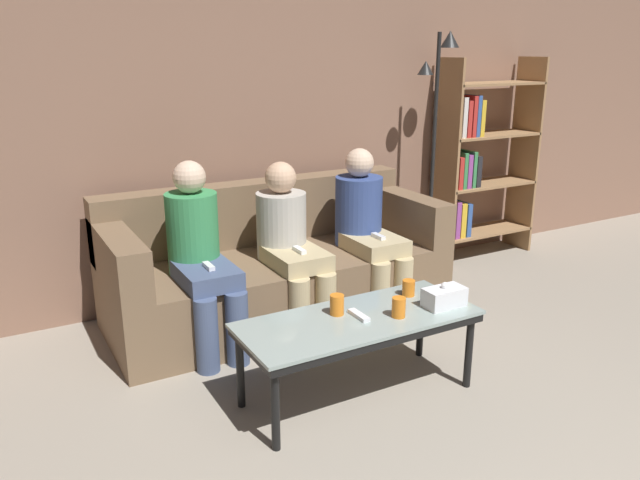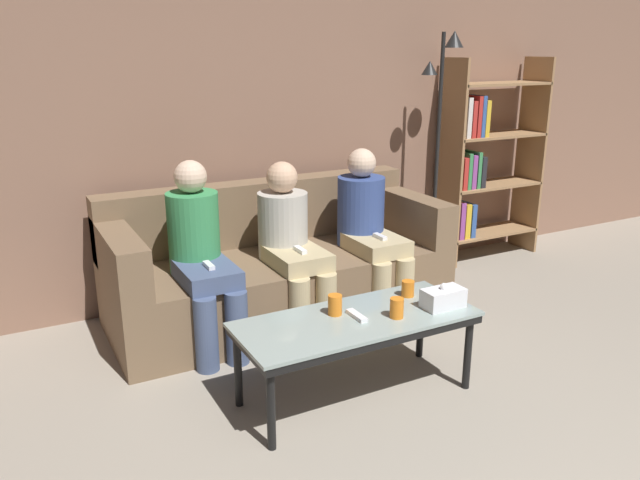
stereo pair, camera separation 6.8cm
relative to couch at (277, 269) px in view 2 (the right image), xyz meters
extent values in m
cube|color=#8C6651|center=(0.00, 0.52, 0.98)|extent=(12.00, 0.06, 2.60)
cube|color=brown|center=(0.00, -0.06, -0.10)|extent=(2.21, 0.89, 0.44)
cube|color=brown|center=(0.00, 0.29, 0.33)|extent=(2.21, 0.20, 0.43)
cube|color=brown|center=(-1.02, -0.06, 0.27)|extent=(0.18, 0.89, 0.30)
cube|color=brown|center=(1.02, -0.06, 0.27)|extent=(0.18, 0.89, 0.30)
cube|color=#8C9E99|center=(-0.09, -1.17, 0.12)|extent=(1.22, 0.51, 0.02)
cube|color=black|center=(-0.09, -1.17, 0.09)|extent=(1.20, 0.50, 0.04)
cylinder|color=black|center=(-0.65, -1.37, -0.13)|extent=(0.04, 0.04, 0.39)
cylinder|color=black|center=(0.47, -1.37, -0.13)|extent=(0.04, 0.04, 0.39)
cylinder|color=black|center=(-0.65, -0.96, -0.13)|extent=(0.04, 0.04, 0.39)
cylinder|color=black|center=(0.47, -0.96, -0.13)|extent=(0.04, 0.04, 0.39)
cylinder|color=orange|center=(0.09, -1.26, 0.18)|extent=(0.07, 0.07, 0.10)
cylinder|color=orange|center=(-0.17, -1.08, 0.18)|extent=(0.07, 0.07, 0.10)
cylinder|color=orange|center=(0.30, -1.06, 0.17)|extent=(0.07, 0.07, 0.09)
cube|color=white|center=(0.37, -1.26, 0.18)|extent=(0.22, 0.12, 0.10)
sphere|color=white|center=(0.37, -1.26, 0.24)|extent=(0.04, 0.04, 0.04)
cube|color=white|center=(-0.09, -1.17, 0.14)|extent=(0.04, 0.15, 0.02)
cube|color=#9E754C|center=(1.66, 0.29, 0.51)|extent=(0.02, 0.32, 1.66)
cube|color=#9E754C|center=(2.55, 0.29, 0.51)|extent=(0.02, 0.32, 1.66)
cube|color=#9E754C|center=(2.11, 0.29, -0.11)|extent=(0.89, 0.32, 0.02)
cube|color=#8E4293|center=(1.74, 0.29, 0.05)|extent=(0.05, 0.24, 0.31)
cube|color=gold|center=(1.80, 0.29, 0.04)|extent=(0.05, 0.24, 0.29)
cube|color=#33569E|center=(1.86, 0.29, 0.04)|extent=(0.05, 0.24, 0.28)
cube|color=#9E754C|center=(2.11, 0.29, 0.30)|extent=(0.89, 0.32, 0.02)
cube|color=red|center=(1.74, 0.29, 0.44)|extent=(0.04, 0.24, 0.26)
cube|color=#38844C|center=(1.79, 0.29, 0.46)|extent=(0.04, 0.24, 0.29)
cube|color=#8E4293|center=(1.83, 0.29, 0.45)|extent=(0.04, 0.24, 0.27)
cube|color=#38844C|center=(1.88, 0.29, 0.46)|extent=(0.04, 0.24, 0.30)
cube|color=#232328|center=(1.93, 0.29, 0.44)|extent=(0.05, 0.24, 0.25)
cube|color=#9E754C|center=(2.11, 0.29, 0.72)|extent=(0.89, 0.32, 0.02)
cube|color=silver|center=(1.74, 0.29, 0.89)|extent=(0.04, 0.24, 0.32)
cube|color=red|center=(1.79, 0.29, 0.87)|extent=(0.04, 0.24, 0.29)
cube|color=red|center=(1.84, 0.29, 0.89)|extent=(0.04, 0.24, 0.32)
cube|color=#33569E|center=(1.89, 0.29, 0.89)|extent=(0.04, 0.24, 0.32)
cube|color=gold|center=(1.93, 0.29, 0.87)|extent=(0.04, 0.24, 0.29)
cube|color=#9E754C|center=(2.11, 0.29, 1.14)|extent=(0.89, 0.32, 0.02)
cylinder|color=black|center=(1.41, 0.14, -0.31)|extent=(0.26, 0.26, 0.02)
cylinder|color=black|center=(1.41, 0.14, 0.60)|extent=(0.03, 0.03, 1.84)
cone|color=black|center=(1.51, 0.14, 1.47)|extent=(0.14, 0.14, 0.12)
cone|color=black|center=(1.33, 0.18, 1.27)|extent=(0.12, 0.12, 0.10)
cylinder|color=#47567A|center=(-0.67, -0.54, -0.10)|extent=(0.13, 0.13, 0.44)
cylinder|color=#47567A|center=(-0.49, -0.54, -0.10)|extent=(0.13, 0.13, 0.44)
cube|color=#47567A|center=(-0.58, -0.32, 0.17)|extent=(0.31, 0.43, 0.10)
cylinder|color=#388E51|center=(-0.58, -0.11, 0.36)|extent=(0.31, 0.31, 0.49)
sphere|color=beige|center=(-0.58, -0.11, 0.70)|extent=(0.19, 0.19, 0.19)
cube|color=white|center=(-0.58, -0.36, 0.23)|extent=(0.04, 0.12, 0.02)
cylinder|color=tan|center=(-0.09, -0.52, -0.10)|extent=(0.13, 0.13, 0.44)
cylinder|color=tan|center=(0.09, -0.52, -0.10)|extent=(0.13, 0.13, 0.44)
cube|color=tan|center=(0.00, -0.31, 0.17)|extent=(0.32, 0.41, 0.10)
cylinder|color=#B7B2A8|center=(0.00, -0.11, 0.33)|extent=(0.32, 0.32, 0.42)
sphere|color=#DBAD89|center=(0.00, -0.11, 0.64)|extent=(0.20, 0.20, 0.20)
cube|color=white|center=(0.00, -0.35, 0.23)|extent=(0.04, 0.12, 0.02)
cylinder|color=tan|center=(0.49, -0.51, -0.10)|extent=(0.13, 0.13, 0.44)
cylinder|color=tan|center=(0.67, -0.51, -0.10)|extent=(0.13, 0.13, 0.44)
cube|color=tan|center=(0.58, -0.31, 0.17)|extent=(0.32, 0.41, 0.10)
cylinder|color=#334784|center=(0.58, -0.11, 0.35)|extent=(0.32, 0.32, 0.47)
sphere|color=beige|center=(0.58, -0.11, 0.68)|extent=(0.19, 0.19, 0.19)
cube|color=white|center=(0.58, -0.35, 0.23)|extent=(0.04, 0.12, 0.02)
camera|label=1|loc=(-1.66, -3.57, 1.41)|focal=35.00mm
camera|label=2|loc=(-1.60, -3.60, 1.41)|focal=35.00mm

